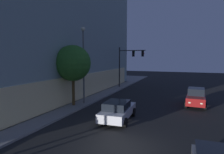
% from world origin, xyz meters
% --- Properties ---
extents(ground_plane, '(120.00, 120.00, 0.00)m').
position_xyz_m(ground_plane, '(0.00, 0.00, 0.00)').
color(ground_plane, black).
extents(traffic_light_far_corner, '(0.47, 4.35, 6.40)m').
position_xyz_m(traffic_light_far_corner, '(20.63, 5.47, 4.61)').
color(traffic_light_far_corner, black).
rests_on(traffic_light_far_corner, sidewalk_corner).
extents(street_lamp_sidewalk, '(0.44, 0.44, 7.93)m').
position_xyz_m(street_lamp_sidewalk, '(8.34, 6.80, 5.13)').
color(street_lamp_sidewalk, '#606060').
rests_on(street_lamp_sidewalk, sidewalk_corner).
extents(sidewalk_tree, '(3.58, 3.58, 6.03)m').
position_xyz_m(sidewalk_tree, '(7.19, 7.36, 4.38)').
color(sidewalk_tree, brown).
rests_on(sidewalk_tree, sidewalk_corner).
extents(car_white, '(4.72, 2.30, 1.56)m').
position_xyz_m(car_white, '(4.54, 1.70, 0.81)').
color(car_white, silver).
rests_on(car_white, ground).
extents(car_red, '(4.29, 2.12, 1.80)m').
position_xyz_m(car_red, '(11.87, -4.22, 0.90)').
color(car_red, maroon).
rests_on(car_red, ground).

